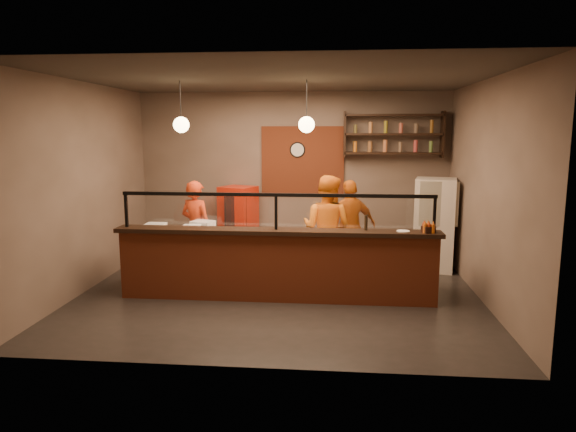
# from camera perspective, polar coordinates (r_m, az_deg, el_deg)

# --- Properties ---
(floor) EXTENTS (6.00, 6.00, 0.00)m
(floor) POSITION_cam_1_polar(r_m,az_deg,el_deg) (7.93, -1.04, -8.62)
(floor) COLOR black
(floor) RESTS_ON ground
(ceiling) EXTENTS (6.00, 6.00, 0.00)m
(ceiling) POSITION_cam_1_polar(r_m,az_deg,el_deg) (7.58, -1.12, 15.05)
(ceiling) COLOR #3A342D
(ceiling) RESTS_ON wall_back
(wall_back) EXTENTS (6.00, 0.00, 6.00)m
(wall_back) POSITION_cam_1_polar(r_m,az_deg,el_deg) (10.07, 0.50, 4.53)
(wall_back) COLOR #715E53
(wall_back) RESTS_ON floor
(wall_left) EXTENTS (0.00, 5.00, 5.00)m
(wall_left) POSITION_cam_1_polar(r_m,az_deg,el_deg) (8.47, -21.73, 2.94)
(wall_left) COLOR #715E53
(wall_left) RESTS_ON floor
(wall_right) EXTENTS (0.00, 5.00, 5.00)m
(wall_right) POSITION_cam_1_polar(r_m,az_deg,el_deg) (7.85, 21.27, 2.51)
(wall_right) COLOR #715E53
(wall_right) RESTS_ON floor
(wall_front) EXTENTS (6.00, 0.00, 6.00)m
(wall_front) POSITION_cam_1_polar(r_m,az_deg,el_deg) (5.14, -4.17, -0.18)
(wall_front) COLOR #715E53
(wall_front) RESTS_ON floor
(brick_patch) EXTENTS (1.60, 0.04, 1.30)m
(brick_patch) POSITION_cam_1_polar(r_m,az_deg,el_deg) (10.00, 1.64, 6.22)
(brick_patch) COLOR #973F20
(brick_patch) RESTS_ON wall_back
(service_counter) EXTENTS (4.60, 0.25, 1.00)m
(service_counter) POSITION_cam_1_polar(r_m,az_deg,el_deg) (7.50, -1.31, -5.70)
(service_counter) COLOR #973F20
(service_counter) RESTS_ON floor
(counter_ledge) EXTENTS (4.70, 0.37, 0.06)m
(counter_ledge) POSITION_cam_1_polar(r_m,az_deg,el_deg) (7.38, -1.32, -1.72)
(counter_ledge) COLOR black
(counter_ledge) RESTS_ON service_counter
(worktop_cabinet) EXTENTS (4.60, 0.75, 0.85)m
(worktop_cabinet) POSITION_cam_1_polar(r_m,az_deg,el_deg) (8.00, -0.89, -5.29)
(worktop_cabinet) COLOR gray
(worktop_cabinet) RESTS_ON floor
(worktop) EXTENTS (4.60, 0.75, 0.05)m
(worktop) POSITION_cam_1_polar(r_m,az_deg,el_deg) (7.90, -0.90, -2.13)
(worktop) COLOR silver
(worktop) RESTS_ON worktop_cabinet
(sneeze_guard) EXTENTS (4.50, 0.05, 0.52)m
(sneeze_guard) POSITION_cam_1_polar(r_m,az_deg,el_deg) (7.33, -1.34, 0.89)
(sneeze_guard) COLOR white
(sneeze_guard) RESTS_ON counter_ledge
(wall_shelving) EXTENTS (1.84, 0.28, 0.85)m
(wall_shelving) POSITION_cam_1_polar(r_m,az_deg,el_deg) (9.87, 11.61, 8.89)
(wall_shelving) COLOR black
(wall_shelving) RESTS_ON wall_back
(wall_clock) EXTENTS (0.30, 0.04, 0.30)m
(wall_clock) POSITION_cam_1_polar(r_m,az_deg,el_deg) (9.99, 1.06, 7.36)
(wall_clock) COLOR black
(wall_clock) RESTS_ON wall_back
(pendant_left) EXTENTS (0.24, 0.24, 0.77)m
(pendant_left) POSITION_cam_1_polar(r_m,az_deg,el_deg) (8.04, -11.78, 9.90)
(pendant_left) COLOR black
(pendant_left) RESTS_ON ceiling
(pendant_right) EXTENTS (0.24, 0.24, 0.77)m
(pendant_right) POSITION_cam_1_polar(r_m,az_deg,el_deg) (7.71, 2.07, 10.12)
(pendant_right) COLOR black
(pendant_right) RESTS_ON ceiling
(cook_left) EXTENTS (0.70, 0.59, 1.63)m
(cook_left) POSITION_cam_1_polar(r_m,az_deg,el_deg) (8.95, -10.15, -1.31)
(cook_left) COLOR red
(cook_left) RESTS_ON floor
(cook_mid) EXTENTS (1.04, 0.94, 1.75)m
(cook_mid) POSITION_cam_1_polar(r_m,az_deg,el_deg) (8.44, 4.32, -1.40)
(cook_mid) COLOR orange
(cook_mid) RESTS_ON floor
(cook_right) EXTENTS (1.03, 0.74, 1.63)m
(cook_right) POSITION_cam_1_polar(r_m,az_deg,el_deg) (9.03, 6.94, -1.14)
(cook_right) COLOR #C75E12
(cook_right) RESTS_ON floor
(fridge) EXTENTS (0.80, 0.77, 1.64)m
(fridge) POSITION_cam_1_polar(r_m,az_deg,el_deg) (9.47, 15.94, -0.91)
(fridge) COLOR beige
(fridge) RESTS_ON floor
(red_cooler) EXTENTS (0.77, 0.74, 1.41)m
(red_cooler) POSITION_cam_1_polar(r_m,az_deg,el_deg) (9.98, -5.53, -0.75)
(red_cooler) COLOR #B71F0C
(red_cooler) RESTS_ON floor
(pizza_dough) EXTENTS (0.75, 0.75, 0.01)m
(pizza_dough) POSITION_cam_1_polar(r_m,az_deg,el_deg) (7.82, -3.46, -2.03)
(pizza_dough) COLOR beige
(pizza_dough) RESTS_ON worktop
(prep_tub_a) EXTENTS (0.30, 0.25, 0.15)m
(prep_tub_a) POSITION_cam_1_polar(r_m,az_deg,el_deg) (8.19, -14.49, -1.31)
(prep_tub_a) COLOR white
(prep_tub_a) RESTS_ON worktop
(prep_tub_b) EXTENTS (0.39, 0.35, 0.16)m
(prep_tub_b) POSITION_cam_1_polar(r_m,az_deg,el_deg) (8.17, -9.44, -1.11)
(prep_tub_b) COLOR silver
(prep_tub_b) RESTS_ON worktop
(prep_tub_c) EXTENTS (0.29, 0.24, 0.14)m
(prep_tub_c) POSITION_cam_1_polar(r_m,az_deg,el_deg) (7.99, -10.62, -1.48)
(prep_tub_c) COLOR white
(prep_tub_c) RESTS_ON worktop
(rolling_pin) EXTENTS (0.33, 0.06, 0.06)m
(rolling_pin) POSITION_cam_1_polar(r_m,az_deg,el_deg) (8.17, -11.77, -1.56)
(rolling_pin) COLOR yellow
(rolling_pin) RESTS_ON worktop
(condiment_caddy) EXTENTS (0.20, 0.18, 0.09)m
(condiment_caddy) POSITION_cam_1_polar(r_m,az_deg,el_deg) (7.39, 15.33, -1.45)
(condiment_caddy) COLOR black
(condiment_caddy) RESTS_ON counter_ledge
(pepper_mill) EXTENTS (0.06, 0.06, 0.22)m
(pepper_mill) POSITION_cam_1_polar(r_m,az_deg,el_deg) (7.39, 8.66, -0.73)
(pepper_mill) COLOR black
(pepper_mill) RESTS_ON counter_ledge
(small_plate) EXTENTS (0.19, 0.19, 0.01)m
(small_plate) POSITION_cam_1_polar(r_m,az_deg,el_deg) (7.39, 12.68, -1.66)
(small_plate) COLOR silver
(small_plate) RESTS_ON counter_ledge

